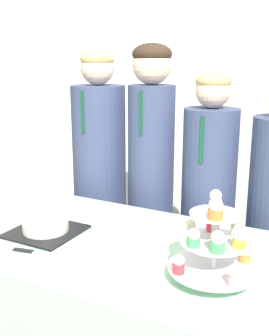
{
  "coord_description": "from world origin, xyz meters",
  "views": [
    {
      "loc": [
        0.82,
        -0.91,
        1.47
      ],
      "look_at": [
        0.11,
        0.43,
        1.07
      ],
      "focal_mm": 45.0,
      "sensor_mm": 36.0,
      "label": 1
    }
  ],
  "objects_px": {
    "round_cake": "(45,221)",
    "cupcake_stand": "(214,242)",
    "cake_knife": "(35,253)",
    "student_2": "(207,219)",
    "student_1": "(151,192)",
    "student_0": "(100,192)"
  },
  "relations": [
    {
      "from": "round_cake",
      "to": "cupcake_stand",
      "type": "xyz_separation_m",
      "value": [
        0.72,
        -0.06,
        0.08
      ]
    },
    {
      "from": "cupcake_stand",
      "to": "round_cake",
      "type": "bearing_deg",
      "value": 175.58
    },
    {
      "from": "cake_knife",
      "to": "round_cake",
      "type": "bearing_deg",
      "value": 105.54
    },
    {
      "from": "cake_knife",
      "to": "student_2",
      "type": "xyz_separation_m",
      "value": [
        0.37,
        0.88,
        -0.11
      ]
    },
    {
      "from": "round_cake",
      "to": "cupcake_stand",
      "type": "bearing_deg",
      "value": -4.42
    },
    {
      "from": "round_cake",
      "to": "student_2",
      "type": "distance_m",
      "value": 0.86
    },
    {
      "from": "student_1",
      "to": "student_2",
      "type": "xyz_separation_m",
      "value": [
        0.32,
        -0.0,
        -0.1
      ]
    },
    {
      "from": "cake_knife",
      "to": "student_2",
      "type": "relative_size",
      "value": 0.19
    },
    {
      "from": "cupcake_stand",
      "to": "student_1",
      "type": "bearing_deg",
      "value": 127.62
    },
    {
      "from": "student_1",
      "to": "student_2",
      "type": "relative_size",
      "value": 1.09
    },
    {
      "from": "cupcake_stand",
      "to": "student_2",
      "type": "bearing_deg",
      "value": 109.34
    },
    {
      "from": "student_1",
      "to": "student_2",
      "type": "distance_m",
      "value": 0.34
    },
    {
      "from": "student_1",
      "to": "student_0",
      "type": "bearing_deg",
      "value": 180.0
    },
    {
      "from": "round_cake",
      "to": "student_1",
      "type": "bearing_deg",
      "value": 79.55
    },
    {
      "from": "round_cake",
      "to": "student_1",
      "type": "xyz_separation_m",
      "value": [
        0.13,
        0.71,
        -0.06
      ]
    },
    {
      "from": "round_cake",
      "to": "student_0",
      "type": "xyz_separation_m",
      "value": [
        -0.19,
        0.71,
        -0.11
      ]
    },
    {
      "from": "cake_knife",
      "to": "student_1",
      "type": "height_order",
      "value": "student_1"
    },
    {
      "from": "round_cake",
      "to": "student_0",
      "type": "distance_m",
      "value": 0.75
    },
    {
      "from": "round_cake",
      "to": "cake_knife",
      "type": "height_order",
      "value": "round_cake"
    },
    {
      "from": "student_0",
      "to": "student_1",
      "type": "xyz_separation_m",
      "value": [
        0.33,
        -0.0,
        0.05
      ]
    },
    {
      "from": "student_0",
      "to": "student_1",
      "type": "height_order",
      "value": "student_1"
    },
    {
      "from": "student_2",
      "to": "round_cake",
      "type": "bearing_deg",
      "value": -122.5
    }
  ]
}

